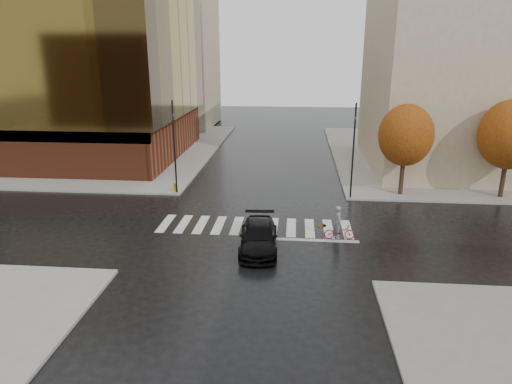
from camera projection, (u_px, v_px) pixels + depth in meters
ground at (254, 229)px, 27.08m from camera, size 120.00×120.00×0.00m
sidewalk_nw at (77, 148)px, 48.79m from camera, size 30.00×30.00×0.15m
sidewalk_ne at (484, 156)px, 45.20m from camera, size 30.00×30.00×0.15m
crosswalk at (255, 226)px, 27.55m from camera, size 12.00×3.00×0.01m
office_glass at (43, 70)px, 43.55m from camera, size 27.00×19.00×16.00m
building_ne_tan at (470, 62)px, 39.01m from camera, size 16.00×16.00×18.00m
building_nw_far at (160, 49)px, 60.53m from camera, size 14.00×12.00×20.00m
tree_ne_a at (406, 135)px, 31.91m from camera, size 3.80×3.80×6.50m
tree_ne_b at (510, 135)px, 31.26m from camera, size 4.20×4.20×6.89m
sedan at (259, 237)px, 24.25m from camera, size 2.25×4.97×1.41m
cyclist at (339, 228)px, 25.51m from camera, size 1.76×0.70×1.97m
traffic_light_nw at (174, 142)px, 32.42m from camera, size 0.21×0.19×6.70m
traffic_light_ne at (354, 146)px, 31.36m from camera, size 0.15×0.18×6.65m
fire_hydrant at (175, 186)px, 33.65m from camera, size 0.25×0.25×0.70m
manhole at (321, 226)px, 27.65m from camera, size 0.84×0.84×0.01m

